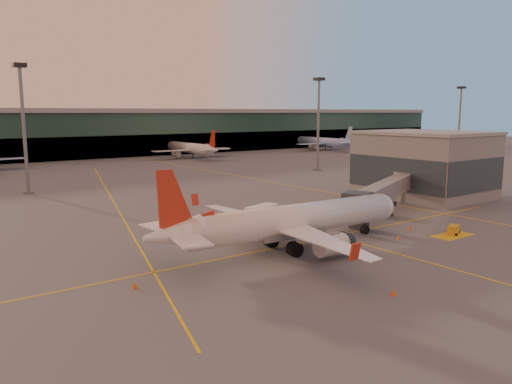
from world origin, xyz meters
TOP-DOWN VIEW (x-y plane):
  - ground at (0.00, 0.00)m, footprint 600.00×600.00m
  - taxi_markings at (-7.32, 44.49)m, footprint 100.12×173.00m
  - terminal at (0.00, 141.79)m, footprint 400.00×20.00m
  - gate_building at (41.93, 17.93)m, footprint 18.40×22.40m
  - mast_west_near at (-20.00, 66.00)m, footprint 2.40×2.40m
  - mast_east_near at (55.00, 62.00)m, footprint 2.40×2.40m
  - mast_east_far at (130.00, 66.00)m, footprint 2.40×2.40m
  - main_airplane at (-4.30, 3.28)m, footprint 35.10×31.60m
  - jet_bridge at (22.67, 10.88)m, footprint 29.17×15.39m
  - catering_truck at (-1.97, 11.55)m, footprint 5.43×3.56m
  - gpu_cart at (18.63, -3.76)m, footprint 2.43×1.96m
  - pushback_tug at (20.27, 9.76)m, footprint 3.26×1.79m
  - cone_nose at (16.02, 1.37)m, footprint 0.50×0.50m
  - cone_tail at (-24.12, 1.73)m, footprint 0.47×0.47m
  - cone_wing_right at (-6.10, -13.63)m, footprint 0.47×0.47m
  - cone_wing_left at (-5.67, 21.49)m, footprint 0.40×0.40m
  - cone_fwd at (10.65, -1.05)m, footprint 0.42×0.42m

SIDE VIEW (x-z plane):
  - ground at x=0.00m, z-range 0.00..0.00m
  - taxi_markings at x=-7.32m, z-range 0.00..0.01m
  - cone_wing_left at x=-5.67m, z-range -0.01..0.49m
  - cone_fwd at x=10.65m, z-range -0.01..0.53m
  - cone_tail at x=-24.12m, z-range -0.01..0.58m
  - cone_wing_right at x=-6.10m, z-range -0.01..0.58m
  - cone_nose at x=16.02m, z-range -0.01..0.63m
  - gpu_cart at x=18.63m, z-range -0.01..1.22m
  - pushback_tug at x=20.27m, z-range -0.16..1.51m
  - catering_truck at x=-1.97m, z-range 0.27..4.15m
  - main_airplane at x=-4.30m, z-range -1.85..8.74m
  - jet_bridge at x=22.67m, z-range 1.00..6.43m
  - gate_building at x=41.93m, z-range -0.01..12.59m
  - terminal at x=0.00m, z-range -0.04..17.56m
  - mast_west_near at x=-20.00m, z-range 2.06..27.66m
  - mast_east_near at x=55.00m, z-range 2.06..27.66m
  - mast_east_far at x=130.00m, z-range 2.06..27.66m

